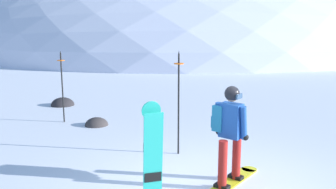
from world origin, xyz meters
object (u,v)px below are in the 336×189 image
Objects in this scene: piste_marker_far at (62,82)px; snowboarder_main at (229,133)px; piste_marker_near at (179,97)px; spare_snowboard at (153,157)px; rock_mid at (63,105)px; rock_dark at (97,125)px.

snowboarder_main is at bearing -61.79° from piste_marker_far.
spare_snowboard is at bearing -116.68° from piste_marker_near.
piste_marker_far is (-2.25, 3.22, -0.11)m from piste_marker_near.
piste_marker_far reaches higher than rock_mid.
spare_snowboard is at bearing -81.18° from rock_mid.
snowboarder_main is 5.52m from piste_marker_far.
snowboarder_main is 0.88× the size of piste_marker_far.
piste_marker_far is (-1.15, 5.40, 0.27)m from spare_snowboard.
piste_marker_far is (-2.61, 4.86, 0.20)m from snowboarder_main.
piste_marker_far is 3.17× the size of rock_dark.
snowboarder_main is 1.71m from piste_marker_near.
piste_marker_far reaches higher than snowboarder_main.
rock_dark is (-0.34, 4.81, -0.84)m from spare_snowboard.
rock_mid is (-0.82, 2.67, 0.00)m from rock_dark.
rock_dark is at bearing 94.05° from spare_snowboard.
rock_mid is at bearing 90.16° from piste_marker_far.
snowboarder_main is at bearing -77.60° from piste_marker_near.
spare_snowboard is 5.53m from piste_marker_far.
piste_marker_near is 3.51× the size of rock_dark.
rock_dark is (0.81, -0.59, -1.11)m from piste_marker_far.
piste_marker_far is at bearing 118.21° from snowboarder_main.
piste_marker_near reaches higher than spare_snowboard.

